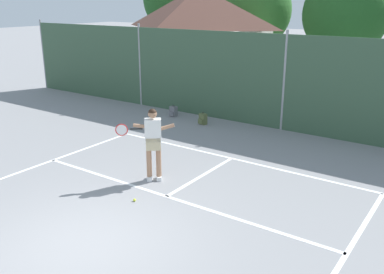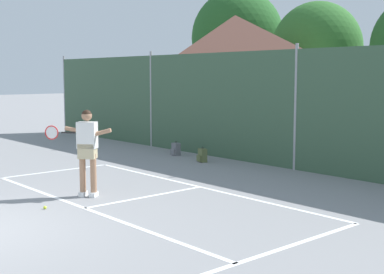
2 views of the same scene
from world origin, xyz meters
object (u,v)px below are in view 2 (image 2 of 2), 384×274
(tennis_ball, at_px, (45,208))
(backpack_grey, at_px, (176,149))
(tennis_player, at_px, (87,145))
(backpack_olive, at_px, (202,156))

(tennis_ball, distance_m, backpack_grey, 7.36)
(tennis_player, distance_m, backpack_grey, 6.20)
(tennis_player, height_order, backpack_grey, tennis_player)
(tennis_player, xyz_separation_m, backpack_olive, (-1.75, 4.91, -0.92))
(backpack_olive, bearing_deg, tennis_player, -70.33)
(tennis_ball, height_order, backpack_grey, backpack_grey)
(tennis_player, relative_size, backpack_olive, 4.01)
(tennis_player, bearing_deg, tennis_ball, -70.62)
(tennis_player, xyz_separation_m, backpack_grey, (-3.31, 5.16, -0.92))
(tennis_ball, relative_size, backpack_grey, 0.14)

